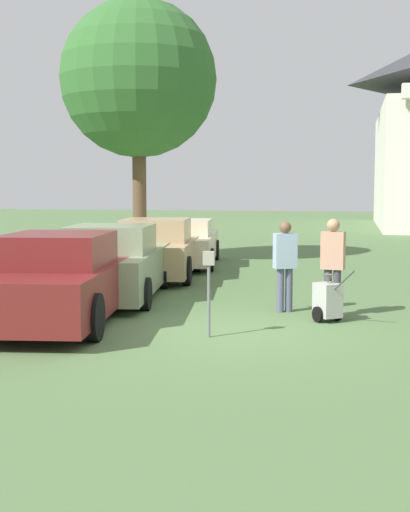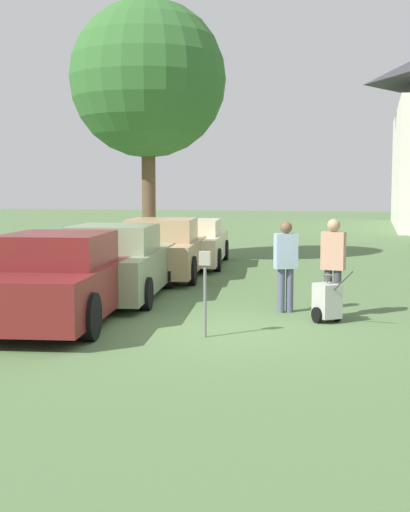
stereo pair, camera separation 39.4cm
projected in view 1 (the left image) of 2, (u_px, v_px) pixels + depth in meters
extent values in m
plane|color=#517042|center=(214.00, 331.00, 11.77)|extent=(120.00, 120.00, 0.00)
cube|color=maroon|center=(62.00, 287.00, 12.55)|extent=(2.58, 5.28, 0.80)
cube|color=maroon|center=(58.00, 250.00, 12.28)|extent=(1.95, 2.34, 0.56)
cylinder|color=black|center=(37.00, 288.00, 14.19)|extent=(0.28, 0.77, 0.75)
cylinder|color=black|center=(130.00, 288.00, 14.07)|extent=(0.28, 0.77, 0.75)
cylinder|color=black|center=(95.00, 317.00, 10.95)|extent=(0.28, 0.77, 0.75)
cube|color=gray|center=(113.00, 271.00, 15.22)|extent=(2.52, 5.02, 0.83)
cube|color=gray|center=(111.00, 239.00, 14.96)|extent=(1.92, 2.23, 0.56)
cylinder|color=black|center=(87.00, 274.00, 16.79)|extent=(0.27, 0.66, 0.64)
cylinder|color=black|center=(164.00, 275.00, 16.67)|extent=(0.27, 0.66, 0.64)
cylinder|color=black|center=(51.00, 293.00, 13.83)|extent=(0.27, 0.66, 0.64)
cylinder|color=black|center=(145.00, 294.00, 13.71)|extent=(0.27, 0.66, 0.64)
cube|color=tan|center=(157.00, 255.00, 18.67)|extent=(2.49, 4.83, 0.79)
cube|color=tan|center=(156.00, 230.00, 18.42)|extent=(1.90, 2.15, 0.57)
cylinder|color=black|center=(132.00, 259.00, 20.17)|extent=(0.28, 0.73, 0.71)
cylinder|color=black|center=(196.00, 259.00, 20.05)|extent=(0.28, 0.73, 0.71)
cylinder|color=black|center=(112.00, 270.00, 17.33)|extent=(0.28, 0.73, 0.71)
cylinder|color=black|center=(187.00, 271.00, 17.21)|extent=(0.28, 0.73, 0.71)
cube|color=beige|center=(184.00, 247.00, 21.69)|extent=(2.51, 5.36, 0.76)
cube|color=beige|center=(184.00, 227.00, 21.43)|extent=(1.88, 2.37, 0.46)
cylinder|color=black|center=(162.00, 250.00, 23.36)|extent=(0.27, 0.67, 0.66)
cylinder|color=black|center=(216.00, 250.00, 23.25)|extent=(0.27, 0.67, 0.66)
cylinder|color=black|center=(148.00, 259.00, 20.18)|extent=(0.27, 0.67, 0.66)
cylinder|color=black|center=(210.00, 260.00, 20.07)|extent=(0.27, 0.67, 0.66)
cylinder|color=slate|center=(209.00, 301.00, 11.23)|extent=(0.05, 0.05, 1.15)
cube|color=gray|center=(209.00, 258.00, 11.17)|extent=(0.18, 0.09, 0.22)
cylinder|color=#515670|center=(289.00, 290.00, 13.56)|extent=(0.14, 0.14, 0.84)
cylinder|color=#515670|center=(280.00, 290.00, 13.52)|extent=(0.14, 0.14, 0.84)
cube|color=#99B2CC|center=(285.00, 251.00, 13.47)|extent=(0.47, 0.38, 0.66)
sphere|color=brown|center=(285.00, 227.00, 13.42)|extent=(0.23, 0.23, 0.23)
cylinder|color=#3F3F47|center=(337.00, 293.00, 13.03)|extent=(0.14, 0.14, 0.87)
cylinder|color=#3F3F47|center=(328.00, 293.00, 13.10)|extent=(0.14, 0.14, 0.87)
cube|color=tan|center=(333.00, 250.00, 12.99)|extent=(0.45, 0.29, 0.69)
sphere|color=tan|center=(333.00, 225.00, 12.94)|extent=(0.24, 0.24, 0.24)
cube|color=#B2B2AD|center=(328.00, 300.00, 12.57)|extent=(0.55, 0.57, 0.60)
cone|color=#59595B|center=(328.00, 279.00, 12.53)|extent=(0.18, 0.18, 0.16)
cylinder|color=#4C4C4C|center=(344.00, 281.00, 12.11)|extent=(0.37, 0.49, 0.43)
cylinder|color=black|center=(317.00, 315.00, 12.51)|extent=(0.21, 0.26, 0.28)
cylinder|color=black|center=(337.00, 313.00, 12.68)|extent=(0.21, 0.26, 0.28)
cylinder|color=brown|center=(140.00, 204.00, 22.70)|extent=(0.44, 0.44, 3.67)
sphere|color=#33662D|center=(138.00, 79.00, 22.32)|extent=(4.93, 4.93, 4.93)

